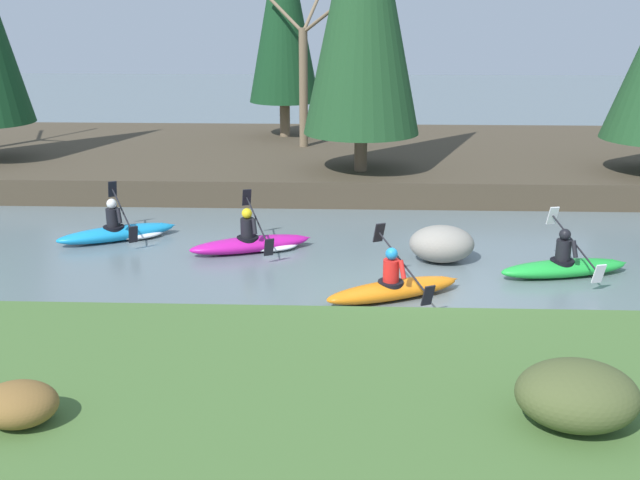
{
  "coord_description": "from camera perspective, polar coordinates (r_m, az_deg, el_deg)",
  "views": [
    {
      "loc": [
        -1.21,
        -13.35,
        5.3
      ],
      "look_at": [
        -1.78,
        1.52,
        0.55
      ],
      "focal_mm": 42.0,
      "sensor_mm": 36.0,
      "label": 1
    }
  ],
  "objects": [
    {
      "name": "riverbank_near",
      "position": [
        8.94,
        10.01,
        -16.17
      ],
      "size": [
        44.0,
        7.2,
        0.71
      ],
      "color": "#476B33",
      "rests_on": "ground"
    },
    {
      "name": "kayaker_trailing",
      "position": [
        16.65,
        -4.96,
        -0.21
      ],
      "size": [
        2.73,
        1.99,
        1.2
      ],
      "rotation": [
        0.0,
        0.0,
        0.37
      ],
      "color": "#C61999",
      "rests_on": "ground"
    },
    {
      "name": "conifer_tree_left",
      "position": [
        26.62,
        -2.81,
        17.29
      ],
      "size": [
        2.45,
        2.45,
        7.59
      ],
      "color": "#7A664C",
      "rests_on": "riverbank_far"
    },
    {
      "name": "riverbank_far",
      "position": [
        24.85,
        4.99,
        6.17
      ],
      "size": [
        44.0,
        10.01,
        0.72
      ],
      "color": "#473D2D",
      "rests_on": "ground"
    },
    {
      "name": "bare_tree_mid_upstream",
      "position": [
        24.75,
        -1.22,
        12.58
      ],
      "size": [
        2.81,
        2.78,
        5.03
      ],
      "color": "#7A664C",
      "rests_on": "riverbank_far"
    },
    {
      "name": "kayaker_far_back",
      "position": [
        18.0,
        -14.9,
        0.63
      ],
      "size": [
        2.65,
        1.95,
        1.2
      ],
      "rotation": [
        0.0,
        0.0,
        0.51
      ],
      "color": "#1993D6",
      "rests_on": "ground"
    },
    {
      "name": "kayaker_lead",
      "position": [
        15.87,
        18.17,
        -1.88
      ],
      "size": [
        2.78,
        2.05,
        1.2
      ],
      "rotation": [
        0.0,
        0.0,
        0.24
      ],
      "color": "green",
      "rests_on": "ground"
    },
    {
      "name": "boulder_midstream",
      "position": [
        16.11,
        9.26,
        -0.29
      ],
      "size": [
        1.38,
        1.08,
        0.78
      ],
      "color": "gray",
      "rests_on": "ground"
    },
    {
      "name": "shrub_clump_nearest",
      "position": [
        9.32,
        -22.0,
        -11.53
      ],
      "size": [
        0.91,
        0.76,
        0.49
      ],
      "color": "brown",
      "rests_on": "riverbank_near"
    },
    {
      "name": "shrub_clump_second",
      "position": [
        9.06,
        18.99,
        -11.1
      ],
      "size": [
        1.38,
        1.15,
        0.75
      ],
      "color": "#4C562D",
      "rests_on": "riverbank_near"
    },
    {
      "name": "ground_plane",
      "position": [
        14.42,
        6.89,
        -4.0
      ],
      "size": [
        90.0,
        90.0,
        0.0
      ],
      "primitive_type": "plane",
      "color": "slate"
    },
    {
      "name": "kayaker_middle",
      "position": [
        14.04,
        5.67,
        -3.6
      ],
      "size": [
        2.7,
        1.95,
        1.2
      ],
      "rotation": [
        0.0,
        0.0,
        0.44
      ],
      "color": "orange",
      "rests_on": "ground"
    }
  ]
}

